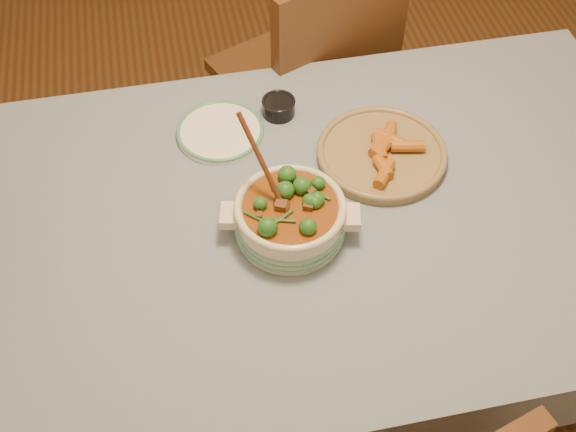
% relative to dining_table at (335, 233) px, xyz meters
% --- Properties ---
extents(floor, '(4.50, 4.50, 0.00)m').
position_rel_dining_table_xyz_m(floor, '(0.00, 0.00, -0.66)').
color(floor, '#472414').
rests_on(floor, ground).
extents(dining_table, '(1.68, 1.08, 0.76)m').
position_rel_dining_table_xyz_m(dining_table, '(0.00, 0.00, 0.00)').
color(dining_table, brown).
rests_on(dining_table, floor).
extents(stew_casserole, '(0.32, 0.29, 0.29)m').
position_rel_dining_table_xyz_m(stew_casserole, '(-0.12, -0.05, 0.15)').
color(stew_casserole, beige).
rests_on(stew_casserole, dining_table).
extents(white_plate, '(0.26, 0.26, 0.02)m').
position_rel_dining_table_xyz_m(white_plate, '(-0.23, 0.30, 0.10)').
color(white_plate, white).
rests_on(white_plate, dining_table).
extents(condiment_bowl, '(0.10, 0.10, 0.05)m').
position_rel_dining_table_xyz_m(condiment_bowl, '(-0.07, 0.35, 0.12)').
color(condiment_bowl, black).
rests_on(condiment_bowl, dining_table).
extents(fried_plate, '(0.41, 0.41, 0.05)m').
position_rel_dining_table_xyz_m(fried_plate, '(0.15, 0.14, 0.11)').
color(fried_plate, '#9F8558').
rests_on(fried_plate, dining_table).
extents(chair_far, '(0.60, 0.60, 0.99)m').
position_rel_dining_table_xyz_m(chair_far, '(0.12, 0.72, -0.10)').
color(chair_far, brown).
rests_on(chair_far, floor).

